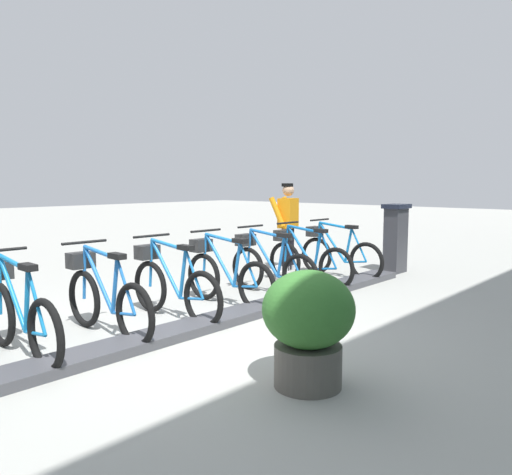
# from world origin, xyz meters

# --- Properties ---
(ground_plane) EXTENTS (60.00, 60.00, 0.00)m
(ground_plane) POSITION_xyz_m (0.00, 0.00, 0.00)
(ground_plane) COLOR #A6A69F
(dock_rail_base) EXTENTS (0.44, 9.18, 0.10)m
(dock_rail_base) POSITION_xyz_m (0.00, 0.00, 0.05)
(dock_rail_base) COLOR #47474C
(dock_rail_base) RESTS_ON ground
(payment_kiosk) EXTENTS (0.36, 0.52, 1.28)m
(payment_kiosk) POSITION_xyz_m (0.05, -5.08, 0.67)
(payment_kiosk) COLOR #38383D
(payment_kiosk) RESTS_ON ground
(bike_docked_0) EXTENTS (1.72, 0.54, 1.02)m
(bike_docked_0) POSITION_xyz_m (0.62, -3.99, 0.43)
(bike_docked_0) COLOR black
(bike_docked_0) RESTS_ON ground
(bike_docked_1) EXTENTS (1.72, 0.54, 1.02)m
(bike_docked_1) POSITION_xyz_m (0.62, -3.06, 0.43)
(bike_docked_1) COLOR black
(bike_docked_1) RESTS_ON ground
(bike_docked_2) EXTENTS (1.72, 0.54, 1.02)m
(bike_docked_2) POSITION_xyz_m (0.62, -2.13, 0.43)
(bike_docked_2) COLOR black
(bike_docked_2) RESTS_ON ground
(bike_docked_3) EXTENTS (1.72, 0.54, 1.02)m
(bike_docked_3) POSITION_xyz_m (0.62, -1.20, 0.43)
(bike_docked_3) COLOR black
(bike_docked_3) RESTS_ON ground
(bike_docked_4) EXTENTS (1.72, 0.54, 1.02)m
(bike_docked_4) POSITION_xyz_m (0.62, -0.27, 0.43)
(bike_docked_4) COLOR black
(bike_docked_4) RESTS_ON ground
(bike_docked_5) EXTENTS (1.72, 0.54, 1.02)m
(bike_docked_5) POSITION_xyz_m (0.62, 0.66, 0.43)
(bike_docked_5) COLOR black
(bike_docked_5) RESTS_ON ground
(bike_docked_6) EXTENTS (1.72, 0.54, 1.02)m
(bike_docked_6) POSITION_xyz_m (0.62, 1.59, 0.43)
(bike_docked_6) COLOR black
(bike_docked_6) RESTS_ON ground
(worker_near_rack) EXTENTS (0.50, 0.68, 1.66)m
(worker_near_rack) POSITION_xyz_m (1.67, -3.89, 0.91)
(worker_near_rack) COLOR white
(worker_near_rack) RESTS_ON ground
(planter_bush) EXTENTS (0.76, 0.76, 0.97)m
(planter_bush) POSITION_xyz_m (-1.88, 0.31, 0.54)
(planter_bush) COLOR #59544C
(planter_bush) RESTS_ON ground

